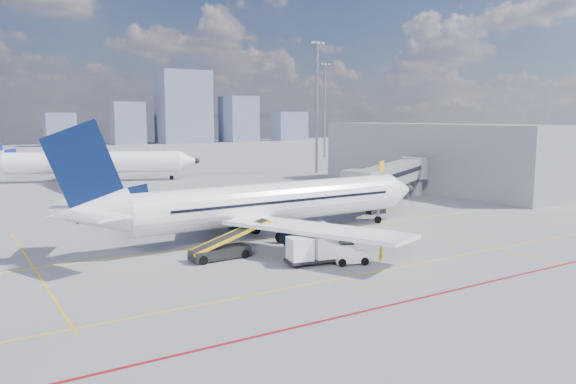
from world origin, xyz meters
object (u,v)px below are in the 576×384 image
Objects in this scene: ramp_worker at (381,253)px; main_aircraft at (261,204)px; cargo_dolly at (312,249)px; second_aircraft at (85,163)px; baggage_tug at (349,253)px; belt_loader at (222,250)px.

main_aircraft is at bearing 55.08° from ramp_worker.
main_aircraft reaches higher than cargo_dolly.
second_aircraft is 8.88× the size of cargo_dolly.
ramp_worker is (3.49, -12.36, -2.42)m from main_aircraft.
main_aircraft reaches higher than baggage_tug.
baggage_tug is 0.66× the size of cargo_dolly.
cargo_dolly is at bearing -67.35° from second_aircraft.
belt_loader is 12.36m from ramp_worker.
cargo_dolly is 2.60× the size of ramp_worker.
main_aircraft reaches higher than belt_loader.
belt_loader reaches higher than ramp_worker.
baggage_tug is at bearing -42.90° from belt_loader.
belt_loader is at bearing 145.21° from cargo_dolly.
second_aircraft reaches higher than belt_loader.
belt_loader is at bearing 158.99° from baggage_tug.
belt_loader is (-7.53, 6.52, -0.09)m from baggage_tug.
second_aircraft reaches higher than ramp_worker.
baggage_tug is at bearing -19.08° from cargo_dolly.
cargo_dolly reaches higher than baggage_tug.
belt_loader is at bearing 90.77° from ramp_worker.
cargo_dolly reaches higher than ramp_worker.
baggage_tug is at bearing -65.30° from second_aircraft.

